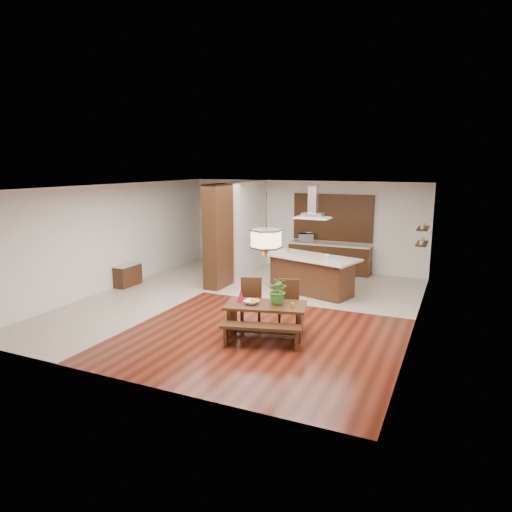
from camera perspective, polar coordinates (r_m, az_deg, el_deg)
The scene contains 25 objects.
room_shell at distance 10.99m, azimuth -1.43°, elevation 4.28°, with size 9.00×9.04×2.92m.
tile_hallway at distance 12.82m, azimuth -12.57°, elevation -4.36°, with size 2.50×9.00×0.01m, color #BEAF9E.
tile_kitchen at distance 13.26m, azimuth 8.22°, elevation -3.67°, with size 5.50×4.00×0.01m, color #BEAF9E.
soffit_band at distance 10.92m, azimuth -1.45°, elevation 8.57°, with size 8.00×9.00×0.02m, color #391C0E.
partition_pier at distance 12.77m, azimuth -4.75°, elevation 2.47°, with size 0.45×1.00×2.90m, color black.
partition_stub at distance 14.62m, azimuth -0.77°, elevation 3.64°, with size 0.18×2.40×2.90m, color silver.
hallway_console at distance 13.53m, azimuth -15.73°, elevation -2.32°, with size 0.37×0.88×0.63m, color black.
hallway_doorway at distance 16.23m, azimuth -3.28°, elevation 2.96°, with size 1.10×0.20×2.10m, color black.
rear_counter at distance 14.81m, azimuth 9.18°, elevation -0.23°, with size 2.60×0.62×0.95m.
kitchen_window at distance 14.86m, azimuth 9.60°, elevation 4.77°, with size 2.60×0.08×1.50m, color brown.
shelf_lower at distance 12.62m, azimuth 20.03°, elevation 1.48°, with size 0.26×0.90×0.04m, color black.
shelf_upper at distance 12.57m, azimuth 20.16°, elevation 3.27°, with size 0.26×0.90×0.04m, color black.
dining_table at distance 9.24m, azimuth 1.23°, elevation -7.08°, with size 1.76×1.18×0.67m.
dining_bench at distance 8.80m, azimuth 0.64°, elevation -9.97°, with size 1.54×0.34×0.43m, color black, non-canonical shape.
dining_chair_left at distance 9.76m, azimuth -0.67°, elevation -5.91°, with size 0.46×0.46×1.04m, color black, non-canonical shape.
dining_chair_right at distance 9.65m, azimuth 4.06°, elevation -6.16°, with size 0.46×0.46×1.03m, color black, non-canonical shape.
pendant_lantern at distance 8.85m, azimuth 1.28°, elevation 3.74°, with size 0.64×0.64×1.31m, color #FFF0C3, non-canonical shape.
foliage_plant at distance 9.15m, azimuth 2.81°, elevation -4.30°, with size 0.50×0.43×0.56m, color #2E7326.
fruit_bowl at distance 9.20m, azimuth -0.55°, elevation -5.78°, with size 0.30×0.30×0.07m, color #B9ACA1.
napkin_cone at distance 9.33m, azimuth -1.93°, elevation -5.00°, with size 0.15×0.15×0.24m, color #A70B1B.
gold_ornament at distance 8.99m, azimuth 4.61°, elevation -6.13°, with size 0.07×0.07×0.10m, color gold.
kitchen_island at distance 12.31m, azimuth 6.92°, elevation -2.28°, with size 2.71×1.76×1.04m.
range_hood at distance 12.01m, azimuth 7.15°, elevation 6.73°, with size 0.90×0.55×0.87m, color silver, non-canonical shape.
island_cup at distance 12.00m, azimuth 8.85°, elevation 0.01°, with size 0.12×0.12×0.10m, color white.
microwave at distance 14.92m, azimuth 6.25°, elevation 2.30°, with size 0.48×0.32×0.26m, color silver.
Camera 1 is at (4.73, -9.83, 3.42)m, focal length 32.00 mm.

